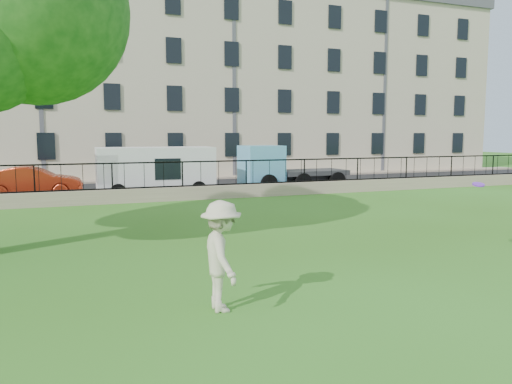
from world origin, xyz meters
name	(u,v)px	position (x,y,z in m)	size (l,w,h in m)	color
ground	(304,267)	(0.00, 0.00, 0.00)	(120.00, 120.00, 0.00)	#325F16
retaining_wall	(183,193)	(0.00, 12.00, 0.30)	(50.00, 0.40, 0.60)	gray
iron_railing	(182,174)	(0.00, 12.00, 1.15)	(50.00, 0.05, 1.13)	black
street	(163,189)	(0.00, 16.70, 0.01)	(60.00, 9.00, 0.01)	black
sidewalk	(148,180)	(0.00, 21.90, 0.06)	(60.00, 1.40, 0.12)	gray
building_row	(133,78)	(0.00, 27.57, 6.92)	(56.40, 10.40, 13.80)	beige
man	(222,256)	(-2.50, -1.94, 0.92)	(1.19, 0.69, 1.85)	beige
frisbee	(478,184)	(4.00, -0.88, 1.77)	(0.27, 0.27, 0.03)	purple
red_sedan	(33,182)	(-6.23, 15.40, 0.71)	(1.50, 4.30, 1.42)	#AB2D15
white_van	(156,171)	(-0.76, 14.40, 1.15)	(5.46, 2.13, 2.29)	silver
blue_truck	(292,167)	(6.50, 14.53, 1.16)	(5.54, 1.97, 2.32)	#5DAFDB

